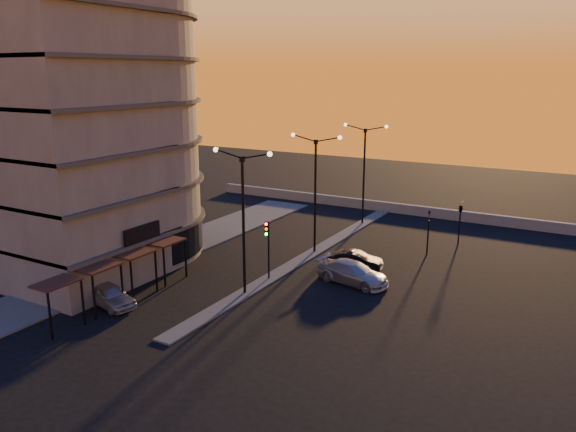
{
  "coord_description": "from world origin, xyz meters",
  "views": [
    {
      "loc": [
        19.48,
        -28.38,
        14.08
      ],
      "look_at": [
        -0.1,
        5.88,
        3.95
      ],
      "focal_mm": 35.0,
      "sensor_mm": 36.0,
      "label": 1
    }
  ],
  "objects_px": {
    "streetlamp_mid": "(315,184)",
    "car_hatchback": "(110,295)",
    "traffic_light_main": "(268,241)",
    "car_sedan": "(355,260)",
    "car_wagon": "(353,273)"
  },
  "relations": [
    {
      "from": "streetlamp_mid",
      "to": "car_sedan",
      "type": "distance_m",
      "value": 6.8
    },
    {
      "from": "car_wagon",
      "to": "car_sedan",
      "type": "bearing_deg",
      "value": 29.53
    },
    {
      "from": "traffic_light_main",
      "to": "car_wagon",
      "type": "height_order",
      "value": "traffic_light_main"
    },
    {
      "from": "car_sedan",
      "to": "car_wagon",
      "type": "distance_m",
      "value": 3.06
    },
    {
      "from": "traffic_light_main",
      "to": "car_sedan",
      "type": "relative_size",
      "value": 1.07
    },
    {
      "from": "streetlamp_mid",
      "to": "car_hatchback",
      "type": "xyz_separation_m",
      "value": [
        -6.22,
        -15.73,
        -4.89
      ]
    },
    {
      "from": "streetlamp_mid",
      "to": "car_hatchback",
      "type": "bearing_deg",
      "value": -111.58
    },
    {
      "from": "car_hatchback",
      "to": "streetlamp_mid",
      "type": "bearing_deg",
      "value": -9.02
    },
    {
      "from": "car_sedan",
      "to": "traffic_light_main",
      "type": "bearing_deg",
      "value": 131.31
    },
    {
      "from": "streetlamp_mid",
      "to": "car_wagon",
      "type": "bearing_deg",
      "value": -41.29
    },
    {
      "from": "car_hatchback",
      "to": "car_wagon",
      "type": "relative_size",
      "value": 0.79
    },
    {
      "from": "car_sedan",
      "to": "car_wagon",
      "type": "relative_size",
      "value": 0.76
    },
    {
      "from": "streetlamp_mid",
      "to": "traffic_light_main",
      "type": "relative_size",
      "value": 2.24
    },
    {
      "from": "streetlamp_mid",
      "to": "car_hatchback",
      "type": "relative_size",
      "value": 2.32
    },
    {
      "from": "traffic_light_main",
      "to": "car_hatchback",
      "type": "xyz_separation_m",
      "value": [
        -6.22,
        -8.6,
        -2.19
      ]
    }
  ]
}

